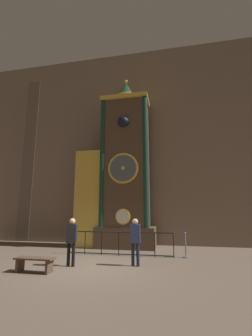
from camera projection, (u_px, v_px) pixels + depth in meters
name	position (u px, v px, depth m)	size (l,w,h in m)	color
ground_plane	(89.00, 268.00, 7.54)	(28.00, 28.00, 0.00)	brown
cathedral_back_wall	(123.00, 143.00, 14.16)	(24.00, 0.32, 12.25)	#7A6656
clock_tower	(118.00, 174.00, 12.46)	(4.29, 1.78, 9.60)	brown
railing_fence	(119.00, 242.00, 9.68)	(4.66, 0.05, 0.99)	black
visitor_near	(72.00, 237.00, 7.89)	(0.37, 0.27, 1.62)	black
visitor_far	(135.00, 237.00, 7.92)	(0.35, 0.24, 1.60)	#1B213A
stanchion_post	(186.00, 249.00, 9.21)	(0.28, 0.28, 1.00)	gray
visitor_bench	(35.00, 262.00, 7.00)	(1.26, 0.40, 0.44)	brown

